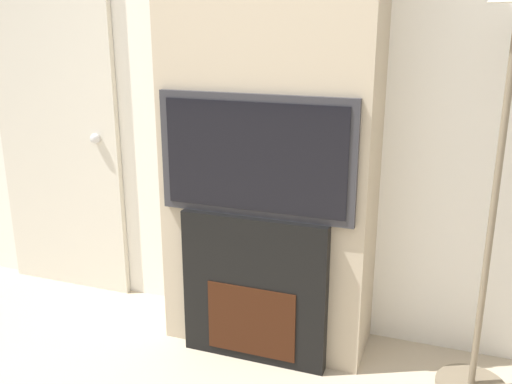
# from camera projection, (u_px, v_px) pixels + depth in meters

# --- Properties ---
(wall_back) EXTENTS (6.00, 0.06, 2.70)m
(wall_back) POSITION_uv_depth(u_px,v_px,m) (285.00, 79.00, 2.91)
(wall_back) COLOR silver
(wall_back) RESTS_ON ground_plane
(chimney_breast) EXTENTS (1.03, 0.40, 2.70)m
(chimney_breast) POSITION_uv_depth(u_px,v_px,m) (270.00, 84.00, 2.71)
(chimney_breast) COLOR tan
(chimney_breast) RESTS_ON ground_plane
(fireplace) EXTENTS (0.73, 0.15, 0.75)m
(fireplace) POSITION_uv_depth(u_px,v_px,m) (256.00, 288.00, 2.81)
(fireplace) COLOR black
(fireplace) RESTS_ON ground_plane
(television) EXTENTS (0.95, 0.07, 0.57)m
(television) POSITION_uv_depth(u_px,v_px,m) (256.00, 156.00, 2.61)
(television) COLOR #2D2D33
(television) RESTS_ON fireplace
(floor_lamp) EXTENTS (0.32, 0.32, 1.81)m
(floor_lamp) POSITION_uv_depth(u_px,v_px,m) (502.00, 144.00, 2.31)
(floor_lamp) COLOR #726651
(floor_lamp) RESTS_ON ground_plane
(entry_door) EXTENTS (0.84, 0.09, 2.05)m
(entry_door) POSITION_uv_depth(u_px,v_px,m) (57.00, 127.00, 3.42)
(entry_door) COLOR beige
(entry_door) RESTS_ON ground_plane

